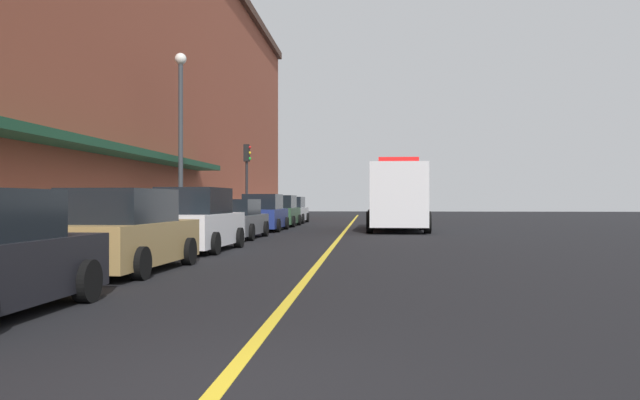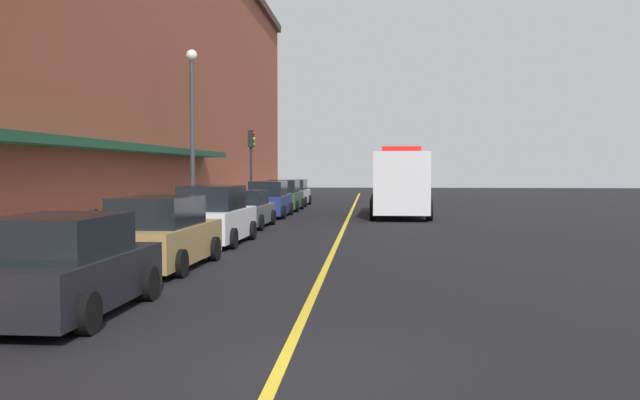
{
  "view_description": "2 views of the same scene",
  "coord_description": "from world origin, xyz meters",
  "px_view_note": "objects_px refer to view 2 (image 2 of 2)",
  "views": [
    {
      "loc": [
        1.22,
        -5.17,
        1.52
      ],
      "look_at": [
        -1.26,
        27.3,
        1.51
      ],
      "focal_mm": 36.92,
      "sensor_mm": 36.0,
      "label": 1
    },
    {
      "loc": [
        1.09,
        -8.41,
        2.42
      ],
      "look_at": [
        -1.47,
        27.37,
        0.82
      ],
      "focal_mm": 39.88,
      "sensor_mm": 36.0,
      "label": 2
    }
  ],
  "objects_px": {
    "parked_car_1": "(160,235)",
    "parking_meter_1": "(65,233)",
    "parked_car_6": "(294,193)",
    "parking_meter_0": "(241,196)",
    "traffic_light_near": "(251,155)",
    "parked_car_0": "(64,268)",
    "parked_car_2": "(214,217)",
    "parked_car_3": "(245,210)",
    "parked_car_5": "(284,196)",
    "street_lamp_left": "(192,118)",
    "parking_meter_3": "(222,200)",
    "parked_car_4": "(269,200)",
    "box_truck": "(400,184)",
    "parking_meter_2": "(93,227)"
  },
  "relations": [
    {
      "from": "parked_car_0",
      "to": "box_truck",
      "type": "height_order",
      "value": "box_truck"
    },
    {
      "from": "box_truck",
      "to": "traffic_light_near",
      "type": "distance_m",
      "value": 8.11
    },
    {
      "from": "parking_meter_2",
      "to": "street_lamp_left",
      "type": "xyz_separation_m",
      "value": [
        -0.6,
        11.62,
        3.34
      ]
    },
    {
      "from": "parked_car_1",
      "to": "traffic_light_near",
      "type": "distance_m",
      "value": 20.99
    },
    {
      "from": "parked_car_0",
      "to": "parking_meter_3",
      "type": "height_order",
      "value": "parked_car_0"
    },
    {
      "from": "parked_car_0",
      "to": "parked_car_3",
      "type": "bearing_deg",
      "value": 1.58
    },
    {
      "from": "parked_car_3",
      "to": "parking_meter_3",
      "type": "xyz_separation_m",
      "value": [
        -1.31,
        1.61,
        0.33
      ]
    },
    {
      "from": "parked_car_4",
      "to": "parking_meter_0",
      "type": "xyz_separation_m",
      "value": [
        -1.37,
        -0.19,
        0.22
      ]
    },
    {
      "from": "box_truck",
      "to": "parking_meter_1",
      "type": "distance_m",
      "value": 23.0
    },
    {
      "from": "street_lamp_left",
      "to": "traffic_light_near",
      "type": "distance_m",
      "value": 10.03
    },
    {
      "from": "parked_car_5",
      "to": "street_lamp_left",
      "type": "bearing_deg",
      "value": 171.56
    },
    {
      "from": "parked_car_6",
      "to": "parking_meter_1",
      "type": "xyz_separation_m",
      "value": [
        -1.45,
        -31.36,
        0.26
      ]
    },
    {
      "from": "parked_car_0",
      "to": "parked_car_3",
      "type": "xyz_separation_m",
      "value": [
        -0.11,
        17.41,
        -0.05
      ]
    },
    {
      "from": "parked_car_6",
      "to": "parking_meter_0",
      "type": "distance_m",
      "value": 11.1
    },
    {
      "from": "parked_car_3",
      "to": "parking_meter_3",
      "type": "distance_m",
      "value": 2.1
    },
    {
      "from": "parked_car_0",
      "to": "box_truck",
      "type": "relative_size",
      "value": 0.51
    },
    {
      "from": "parked_car_4",
      "to": "parking_meter_0",
      "type": "bearing_deg",
      "value": 98.51
    },
    {
      "from": "parking_meter_3",
      "to": "street_lamp_left",
      "type": "relative_size",
      "value": 0.19
    },
    {
      "from": "parked_car_2",
      "to": "parking_meter_2",
      "type": "relative_size",
      "value": 3.47
    },
    {
      "from": "traffic_light_near",
      "to": "parking_meter_0",
      "type": "bearing_deg",
      "value": -91.3
    },
    {
      "from": "parked_car_0",
      "to": "traffic_light_near",
      "type": "height_order",
      "value": "traffic_light_near"
    },
    {
      "from": "parked_car_0",
      "to": "parking_meter_1",
      "type": "bearing_deg",
      "value": 24.68
    },
    {
      "from": "parked_car_0",
      "to": "traffic_light_near",
      "type": "relative_size",
      "value": 1.02
    },
    {
      "from": "traffic_light_near",
      "to": "parked_car_2",
      "type": "bearing_deg",
      "value": -84.85
    },
    {
      "from": "parked_car_1",
      "to": "parking_meter_1",
      "type": "bearing_deg",
      "value": 150.93
    },
    {
      "from": "parked_car_2",
      "to": "parked_car_3",
      "type": "xyz_separation_m",
      "value": [
        -0.13,
        6.3,
        -0.14
      ]
    },
    {
      "from": "traffic_light_near",
      "to": "parked_car_4",
      "type": "bearing_deg",
      "value": -62.5
    },
    {
      "from": "parked_car_4",
      "to": "parking_meter_1",
      "type": "bearing_deg",
      "value": 176.62
    },
    {
      "from": "parked_car_1",
      "to": "box_truck",
      "type": "relative_size",
      "value": 0.55
    },
    {
      "from": "parked_car_2",
      "to": "street_lamp_left",
      "type": "bearing_deg",
      "value": 23.21
    },
    {
      "from": "parked_car_0",
      "to": "traffic_light_near",
      "type": "xyz_separation_m",
      "value": [
        -1.36,
        26.34,
        2.37
      ]
    },
    {
      "from": "box_truck",
      "to": "parking_meter_0",
      "type": "distance_m",
      "value": 8.01
    },
    {
      "from": "street_lamp_left",
      "to": "parked_car_6",
      "type": "bearing_deg",
      "value": 83.59
    },
    {
      "from": "parking_meter_0",
      "to": "parking_meter_2",
      "type": "height_order",
      "value": "same"
    },
    {
      "from": "parked_car_4",
      "to": "traffic_light_near",
      "type": "relative_size",
      "value": 1.1
    },
    {
      "from": "parking_meter_0",
      "to": "traffic_light_near",
      "type": "distance_m",
      "value": 3.43
    },
    {
      "from": "traffic_light_near",
      "to": "parked_car_6",
      "type": "bearing_deg",
      "value": 80.52
    },
    {
      "from": "parked_car_3",
      "to": "street_lamp_left",
      "type": "relative_size",
      "value": 0.68
    },
    {
      "from": "parked_car_5",
      "to": "parked_car_2",
      "type": "bearing_deg",
      "value": -179.4
    },
    {
      "from": "parked_car_2",
      "to": "box_truck",
      "type": "relative_size",
      "value": 0.53
    },
    {
      "from": "box_truck",
      "to": "parking_meter_3",
      "type": "relative_size",
      "value": 6.51
    },
    {
      "from": "parked_car_0",
      "to": "parked_car_6",
      "type": "height_order",
      "value": "parked_car_6"
    },
    {
      "from": "parked_car_1",
      "to": "box_truck",
      "type": "bearing_deg",
      "value": -16.4
    },
    {
      "from": "parked_car_2",
      "to": "traffic_light_near",
      "type": "distance_m",
      "value": 15.46
    },
    {
      "from": "parking_meter_1",
      "to": "parking_meter_2",
      "type": "xyz_separation_m",
      "value": [
        0.0,
        1.53,
        0.0
      ]
    },
    {
      "from": "parked_car_3",
      "to": "parked_car_5",
      "type": "distance_m",
      "value": 11.86
    },
    {
      "from": "parked_car_0",
      "to": "parked_car_4",
      "type": "height_order",
      "value": "parked_car_4"
    },
    {
      "from": "street_lamp_left",
      "to": "parked_car_3",
      "type": "bearing_deg",
      "value": 27.84
    },
    {
      "from": "parked_car_0",
      "to": "parked_car_1",
      "type": "distance_m",
      "value": 5.51
    },
    {
      "from": "parked_car_2",
      "to": "parked_car_3",
      "type": "relative_size",
      "value": 0.98
    }
  ]
}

